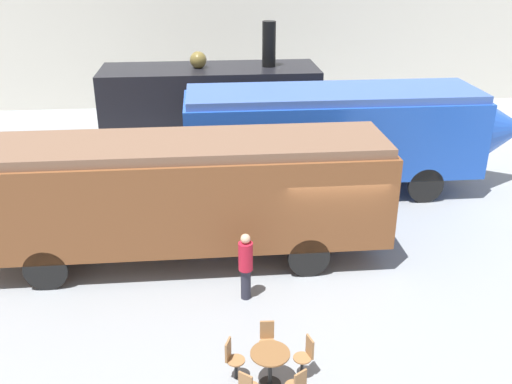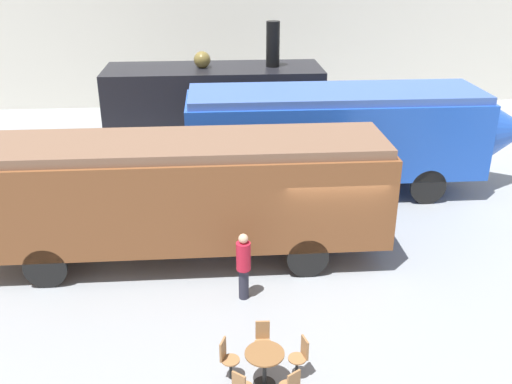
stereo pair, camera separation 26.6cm
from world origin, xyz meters
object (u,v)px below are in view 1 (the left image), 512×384
at_px(steam_locomotive, 211,100).
at_px(visitor_person, 246,264).
at_px(cafe_chair_0, 267,338).
at_px(cafe_table_near, 270,361).
at_px(passenger_coach_wooden, 178,190).
at_px(streamlined_locomotive, 353,131).

distance_m(steam_locomotive, visitor_person, 10.60).
relative_size(cafe_chair_0, visitor_person, 0.51).
distance_m(cafe_table_near, visitor_person, 2.99).
bearing_deg(cafe_chair_0, passenger_coach_wooden, -154.27).
distance_m(streamlined_locomotive, cafe_table_near, 10.12).
bearing_deg(cafe_table_near, passenger_coach_wooden, 109.84).
relative_size(passenger_coach_wooden, cafe_chair_0, 12.40).
height_order(streamlined_locomotive, cafe_chair_0, streamlined_locomotive).
relative_size(steam_locomotive, cafe_table_near, 10.94).
bearing_deg(cafe_chair_0, streamlined_locomotive, 158.09).
distance_m(steam_locomotive, cafe_table_near, 13.59).
xyz_separation_m(steam_locomotive, cafe_table_near, (0.77, -13.48, -1.56)).
xyz_separation_m(steam_locomotive, visitor_person, (0.54, -10.52, -1.19)).
bearing_deg(cafe_table_near, visitor_person, 94.46).
xyz_separation_m(passenger_coach_wooden, cafe_chair_0, (1.84, -4.25, -1.48)).
bearing_deg(cafe_chair_0, cafe_table_near, 0.00).
distance_m(steam_locomotive, cafe_chair_0, 12.86).
bearing_deg(streamlined_locomotive, cafe_chair_0, -114.28).
height_order(streamlined_locomotive, visitor_person, streamlined_locomotive).
distance_m(streamlined_locomotive, passenger_coach_wooden, 7.07).
bearing_deg(streamlined_locomotive, steam_locomotive, 137.51).
bearing_deg(streamlined_locomotive, passenger_coach_wooden, -143.21).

